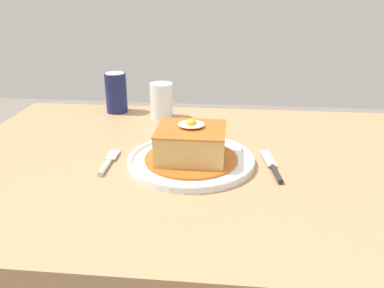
% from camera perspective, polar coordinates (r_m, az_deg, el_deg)
% --- Properties ---
extents(dining_table, '(1.27, 0.82, 0.76)m').
position_cam_1_polar(dining_table, '(0.99, 3.29, -8.50)').
color(dining_table, '#A87F56').
rests_on(dining_table, ground_plane).
extents(main_plate, '(0.29, 0.29, 0.02)m').
position_cam_1_polar(main_plate, '(0.91, -0.13, -2.28)').
color(main_plate, white).
rests_on(main_plate, dining_table).
extents(sandwich_meal, '(0.21, 0.21, 0.10)m').
position_cam_1_polar(sandwich_meal, '(0.90, -0.13, -0.11)').
color(sandwich_meal, '#B75B1E').
rests_on(sandwich_meal, main_plate).
extents(fork, '(0.02, 0.14, 0.01)m').
position_cam_1_polar(fork, '(0.92, -11.92, -2.67)').
color(fork, silver).
rests_on(fork, dining_table).
extents(knife, '(0.04, 0.17, 0.01)m').
position_cam_1_polar(knife, '(0.89, 11.58, -3.53)').
color(knife, '#262628').
rests_on(knife, dining_table).
extents(soda_can, '(0.07, 0.07, 0.12)m').
position_cam_1_polar(soda_can, '(1.28, -10.73, 7.17)').
color(soda_can, '#191E51').
rests_on(soda_can, dining_table).
extents(drinking_glass, '(0.07, 0.07, 0.10)m').
position_cam_1_polar(drinking_glass, '(1.21, -4.34, 5.82)').
color(drinking_glass, gold).
rests_on(drinking_glass, dining_table).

